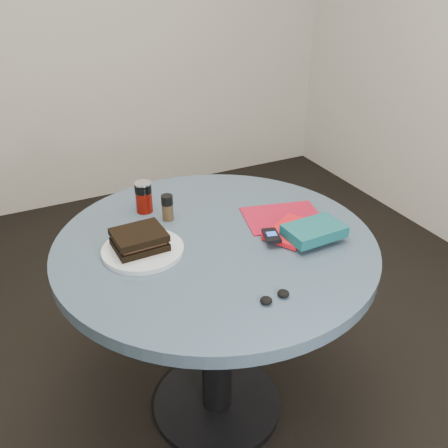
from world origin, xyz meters
name	(u,v)px	position (x,y,z in m)	size (l,w,h in m)	color
ground	(217,406)	(0.00, 0.00, 0.00)	(4.00, 4.00, 0.00)	black
table	(216,283)	(0.00, 0.00, 0.59)	(1.00, 1.00, 0.75)	black
plate	(143,250)	(-0.22, 0.03, 0.76)	(0.24, 0.24, 0.02)	silver
sandwich	(139,239)	(-0.23, 0.04, 0.79)	(0.15, 0.13, 0.05)	black
soda_can	(144,197)	(-0.14, 0.28, 0.80)	(0.07, 0.07, 0.11)	#6D0D05
pepper_grinder	(167,207)	(-0.08, 0.19, 0.80)	(0.05, 0.05, 0.09)	#42311C
magazine	(283,217)	(0.26, 0.03, 0.75)	(0.26, 0.19, 0.00)	maroon
red_book	(292,231)	(0.23, -0.08, 0.76)	(0.18, 0.12, 0.01)	red
novel	(314,231)	(0.27, -0.14, 0.79)	(0.18, 0.12, 0.03)	#125056
mp3_player	(271,236)	(0.15, -0.09, 0.78)	(0.06, 0.09, 0.01)	black
headphones	(275,297)	(0.01, -0.34, 0.76)	(0.09, 0.04, 0.02)	black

